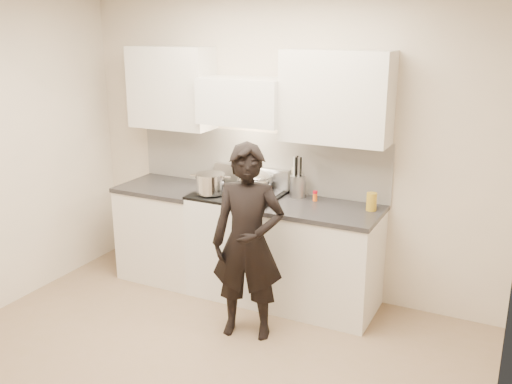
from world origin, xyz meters
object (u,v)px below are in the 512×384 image
stove (239,242)px  counter_right (324,259)px  utensil_crock (298,185)px  wok (255,179)px  person (248,243)px

stove → counter_right: 0.83m
stove → utensil_crock: utensil_crock is taller
stove → utensil_crock: size_ratio=2.61×
wok → utensil_crock: utensil_crock is taller
stove → person: 0.85m
utensil_crock → person: 0.89m
utensil_crock → person: (-0.06, -0.85, -0.26)m
wok → stove: bearing=-128.0°
counter_right → utensil_crock: size_ratio=2.50×
utensil_crock → person: bearing=-93.9°
stove → wok: bearing=52.0°
stove → wok: (0.10, 0.13, 0.58)m
stove → counter_right: size_ratio=1.04×
utensil_crock → wok: bearing=-171.2°
person → stove: bearing=108.3°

